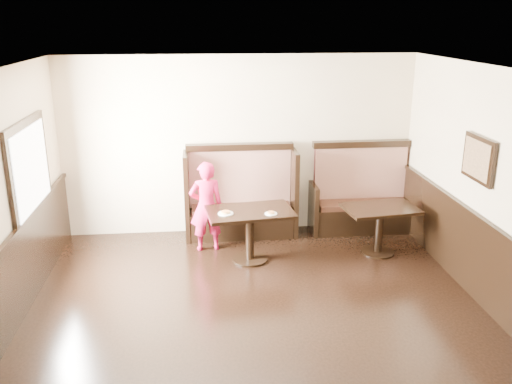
{
  "coord_description": "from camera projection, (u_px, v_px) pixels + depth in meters",
  "views": [
    {
      "loc": [
        -0.6,
        -4.78,
        3.32
      ],
      "look_at": [
        0.14,
        2.35,
        1.0
      ],
      "focal_mm": 38.0,
      "sensor_mm": 36.0,
      "label": 1
    }
  ],
  "objects": [
    {
      "name": "booth_main",
      "position": [
        241.0,
        202.0,
        8.56
      ],
      "size": [
        1.75,
        0.72,
        1.45
      ],
      "color": "black",
      "rests_on": "ground"
    },
    {
      "name": "table_neighbor",
      "position": [
        380.0,
        219.0,
        7.84
      ],
      "size": [
        1.11,
        0.8,
        0.72
      ],
      "rotation": [
        0.0,
        0.0,
        0.13
      ],
      "color": "black",
      "rests_on": "ground"
    },
    {
      "name": "pizza_plate_right",
      "position": [
        271.0,
        213.0,
        7.4
      ],
      "size": [
        0.17,
        0.17,
        0.03
      ],
      "color": "white",
      "rests_on": "table_main"
    },
    {
      "name": "child",
      "position": [
        206.0,
        206.0,
        7.93
      ],
      "size": [
        0.53,
        0.39,
        1.35
      ],
      "primitive_type": "imported",
      "rotation": [
        0.0,
        0.0,
        3.28
      ],
      "color": "#D1164B",
      "rests_on": "ground"
    },
    {
      "name": "ground",
      "position": [
        266.0,
        353.0,
        5.61
      ],
      "size": [
        7.0,
        7.0,
        0.0
      ],
      "primitive_type": "plane",
      "color": "black",
      "rests_on": "ground"
    },
    {
      "name": "pizza_plate_left",
      "position": [
        226.0,
        213.0,
        7.4
      ],
      "size": [
        0.21,
        0.21,
        0.04
      ],
      "color": "white",
      "rests_on": "table_main"
    },
    {
      "name": "room_shell",
      "position": [
        235.0,
        284.0,
        5.64
      ],
      "size": [
        7.0,
        7.0,
        7.0
      ],
      "color": "beige",
      "rests_on": "ground"
    },
    {
      "name": "table_main",
      "position": [
        250.0,
        222.0,
        7.59
      ],
      "size": [
        1.27,
        0.88,
        0.76
      ],
      "rotation": [
        0.0,
        0.0,
        0.12
      ],
      "color": "black",
      "rests_on": "ground"
    },
    {
      "name": "booth_neighbor",
      "position": [
        361.0,
        201.0,
        8.77
      ],
      "size": [
        1.65,
        0.72,
        1.45
      ],
      "color": "black",
      "rests_on": "ground"
    }
  ]
}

